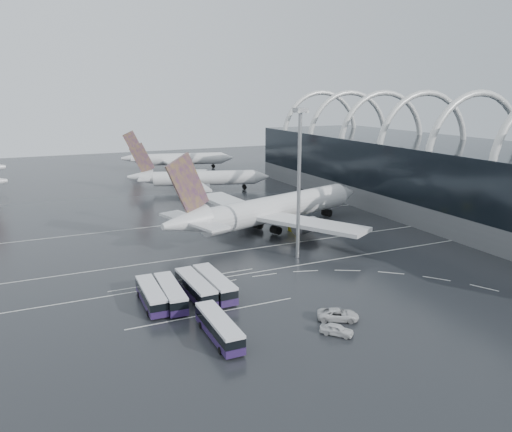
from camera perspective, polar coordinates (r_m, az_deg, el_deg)
name	(u,v)px	position (r m, az deg, el deg)	size (l,w,h in m)	color
ground	(296,262)	(104.11, 4.60, -5.25)	(420.00, 420.00, 0.00)	black
terminal	(451,176)	(154.12, 21.36, 4.33)	(42.00, 160.00, 34.90)	#515355
lane_marking_near	(301,265)	(102.47, 5.15, -5.58)	(120.00, 0.25, 0.01)	silver
lane_marking_mid	(270,246)	(114.17, 1.66, -3.46)	(120.00, 0.25, 0.01)	silver
lane_marking_far	(226,219)	(138.85, -3.46, -0.29)	(120.00, 0.25, 0.01)	silver
bus_bay_line_south	(213,313)	(81.30, -4.90, -10.99)	(28.00, 0.25, 0.01)	silver
bus_bay_line_north	(184,280)	(95.34, -8.20, -7.21)	(28.00, 0.25, 0.01)	silver
airliner_main	(270,210)	(124.88, 1.61, 0.68)	(63.37, 54.88, 21.90)	silver
airliner_gate_b	(197,179)	(178.21, -6.76, 4.26)	(49.01, 43.49, 17.34)	silver
airliner_gate_c	(176,160)	(229.46, -9.10, 6.39)	(49.77, 45.17, 17.84)	silver
bus_row_near_a	(151,295)	(84.95, -11.90, -8.85)	(3.30, 12.76, 3.12)	#281645
bus_row_near_b	(170,293)	(85.04, -9.75, -8.68)	(3.62, 13.28, 3.24)	#281645
bus_row_near_c	(196,287)	(86.70, -6.92, -8.09)	(3.55, 13.54, 3.31)	#281645
bus_row_near_d	(214,284)	(87.70, -4.77, -7.73)	(3.57, 13.88, 3.40)	#281645
bus_row_far_a	(219,327)	(72.85, -4.26, -12.57)	(3.13, 12.91, 3.18)	#281645
van_curve_a	(338,315)	(79.42, 9.36, -11.06)	(2.93, 6.36, 1.77)	silver
van_curve_b	(337,329)	(75.00, 9.20, -12.68)	(1.96, 4.86, 1.66)	silver
floodlight_mast	(299,166)	(102.27, 4.97, 5.73)	(2.39, 2.39, 31.21)	gray
gse_cart_belly_a	(331,225)	(131.03, 8.58, -1.06)	(1.95, 1.15, 1.07)	#B2AB17
gse_cart_belly_b	(316,220)	(135.28, 6.86, -0.51)	(2.09, 1.23, 1.14)	slate
gse_cart_belly_c	(294,228)	(126.71, 4.33, -1.39)	(2.50, 1.48, 1.36)	#B2AB17
gse_cart_belly_e	(284,213)	(142.03, 3.24, 0.29)	(2.26, 1.33, 1.23)	#B2AB17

